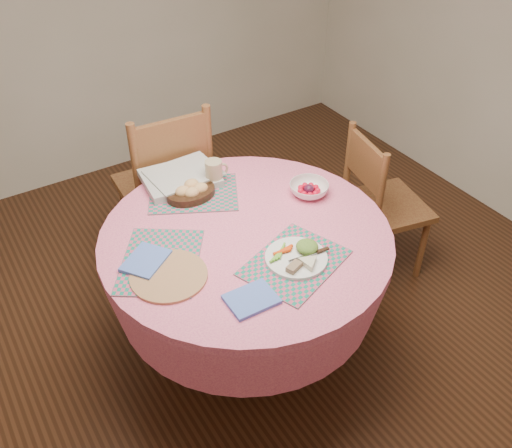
{
  "coord_description": "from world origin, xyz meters",
  "views": [
    {
      "loc": [
        -0.96,
        -1.59,
        2.26
      ],
      "look_at": [
        0.05,
        0.0,
        0.78
      ],
      "focal_mm": 40.0,
      "sensor_mm": 36.0,
      "label": 1
    }
  ],
  "objects_px": {
    "chair_right": "(380,202)",
    "chair_back": "(167,184)",
    "dining_table": "(246,268)",
    "dinner_plate": "(299,256)",
    "bread_bowl": "(191,191)",
    "latte_mug": "(214,172)",
    "fruit_bowl": "(309,189)",
    "wicker_trivet": "(169,276)"
  },
  "relations": [
    {
      "from": "dinner_plate",
      "to": "chair_right",
      "type": "bearing_deg",
      "value": 25.54
    },
    {
      "from": "chair_back",
      "to": "dinner_plate",
      "type": "relative_size",
      "value": 4.0
    },
    {
      "from": "dinner_plate",
      "to": "latte_mug",
      "type": "bearing_deg",
      "value": 91.47
    },
    {
      "from": "dining_table",
      "to": "latte_mug",
      "type": "bearing_deg",
      "value": 79.84
    },
    {
      "from": "dinner_plate",
      "to": "latte_mug",
      "type": "distance_m",
      "value": 0.65
    },
    {
      "from": "chair_back",
      "to": "fruit_bowl",
      "type": "relative_size",
      "value": 5.19
    },
    {
      "from": "dining_table",
      "to": "chair_back",
      "type": "bearing_deg",
      "value": 89.83
    },
    {
      "from": "latte_mug",
      "to": "fruit_bowl",
      "type": "bearing_deg",
      "value": -43.06
    },
    {
      "from": "bread_bowl",
      "to": "dinner_plate",
      "type": "bearing_deg",
      "value": -75.43
    },
    {
      "from": "chair_right",
      "to": "chair_back",
      "type": "xyz_separation_m",
      "value": [
        -0.94,
        0.67,
        0.07
      ]
    },
    {
      "from": "bread_bowl",
      "to": "latte_mug",
      "type": "height_order",
      "value": "latte_mug"
    },
    {
      "from": "latte_mug",
      "to": "wicker_trivet",
      "type": "bearing_deg",
      "value": -134.93
    },
    {
      "from": "dining_table",
      "to": "wicker_trivet",
      "type": "relative_size",
      "value": 4.13
    },
    {
      "from": "wicker_trivet",
      "to": "dinner_plate",
      "type": "distance_m",
      "value": 0.51
    },
    {
      "from": "wicker_trivet",
      "to": "dinner_plate",
      "type": "height_order",
      "value": "dinner_plate"
    },
    {
      "from": "wicker_trivet",
      "to": "chair_back",
      "type": "bearing_deg",
      "value": 66.22
    },
    {
      "from": "chair_right",
      "to": "wicker_trivet",
      "type": "distance_m",
      "value": 1.38
    },
    {
      "from": "chair_right",
      "to": "fruit_bowl",
      "type": "relative_size",
      "value": 4.5
    },
    {
      "from": "fruit_bowl",
      "to": "dinner_plate",
      "type": "bearing_deg",
      "value": -131.46
    },
    {
      "from": "dinner_plate",
      "to": "dining_table",
      "type": "bearing_deg",
      "value": 108.78
    },
    {
      "from": "dining_table",
      "to": "latte_mug",
      "type": "xyz_separation_m",
      "value": [
        0.07,
        0.39,
        0.26
      ]
    },
    {
      "from": "chair_right",
      "to": "dinner_plate",
      "type": "relative_size",
      "value": 3.47
    },
    {
      "from": "chair_right",
      "to": "bread_bowl",
      "type": "bearing_deg",
      "value": 89.99
    },
    {
      "from": "chair_right",
      "to": "bread_bowl",
      "type": "distance_m",
      "value": 1.08
    },
    {
      "from": "wicker_trivet",
      "to": "latte_mug",
      "type": "xyz_separation_m",
      "value": [
        0.46,
        0.46,
        0.06
      ]
    },
    {
      "from": "bread_bowl",
      "to": "chair_right",
      "type": "bearing_deg",
      "value": -11.64
    },
    {
      "from": "wicker_trivet",
      "to": "dining_table",
      "type": "bearing_deg",
      "value": 9.7
    },
    {
      "from": "dinner_plate",
      "to": "chair_back",
      "type": "bearing_deg",
      "value": 94.51
    },
    {
      "from": "chair_back",
      "to": "dinner_plate",
      "type": "bearing_deg",
      "value": 98.23
    },
    {
      "from": "dining_table",
      "to": "chair_back",
      "type": "height_order",
      "value": "chair_back"
    },
    {
      "from": "fruit_bowl",
      "to": "chair_back",
      "type": "bearing_deg",
      "value": 118.26
    },
    {
      "from": "wicker_trivet",
      "to": "fruit_bowl",
      "type": "bearing_deg",
      "value": 11.36
    },
    {
      "from": "wicker_trivet",
      "to": "bread_bowl",
      "type": "bearing_deg",
      "value": 53.25
    },
    {
      "from": "dining_table",
      "to": "fruit_bowl",
      "type": "bearing_deg",
      "value": 12.98
    },
    {
      "from": "chair_right",
      "to": "wicker_trivet",
      "type": "xyz_separation_m",
      "value": [
        -1.33,
        -0.22,
        0.3
      ]
    },
    {
      "from": "fruit_bowl",
      "to": "wicker_trivet",
      "type": "bearing_deg",
      "value": -168.64
    },
    {
      "from": "chair_right",
      "to": "bread_bowl",
      "type": "height_order",
      "value": "chair_right"
    },
    {
      "from": "chair_right",
      "to": "latte_mug",
      "type": "relative_size",
      "value": 7.33
    },
    {
      "from": "chair_back",
      "to": "bread_bowl",
      "type": "distance_m",
      "value": 0.54
    },
    {
      "from": "wicker_trivet",
      "to": "latte_mug",
      "type": "height_order",
      "value": "latte_mug"
    },
    {
      "from": "latte_mug",
      "to": "fruit_bowl",
      "type": "xyz_separation_m",
      "value": [
        0.32,
        -0.3,
        -0.04
      ]
    },
    {
      "from": "dinner_plate",
      "to": "fruit_bowl",
      "type": "distance_m",
      "value": 0.46
    }
  ]
}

